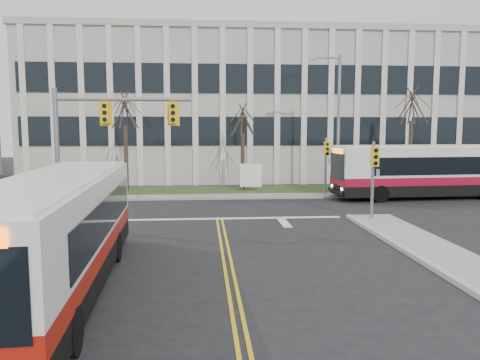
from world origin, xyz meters
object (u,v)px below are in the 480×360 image
at_px(bus_cross, 431,172).
at_px(directory_sign, 251,176).
at_px(bus_main, 56,237).
at_px(streetlight, 336,116).

bearing_deg(bus_cross, directory_sign, -111.23).
bearing_deg(bus_main, streetlight, 51.87).
bearing_deg(bus_main, directory_sign, 66.67).
bearing_deg(directory_sign, bus_cross, -17.53).
height_order(directory_sign, bus_main, bus_main).
relative_size(directory_sign, bus_cross, 0.16).
bearing_deg(bus_main, bus_cross, 37.97).
distance_m(directory_sign, bus_cross, 11.63).
bearing_deg(streetlight, directory_sign, 166.77).
height_order(streetlight, bus_main, streetlight).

